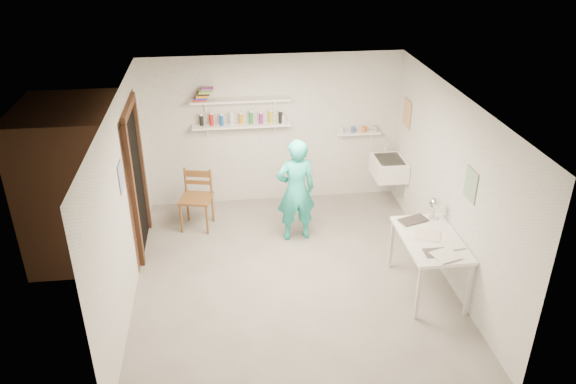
{
  "coord_description": "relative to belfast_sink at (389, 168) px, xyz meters",
  "views": [
    {
      "loc": [
        -0.8,
        -5.99,
        4.35
      ],
      "look_at": [
        0.0,
        0.4,
        1.05
      ],
      "focal_mm": 35.0,
      "sensor_mm": 36.0,
      "label": 1
    }
  ],
  "objects": [
    {
      "name": "door_jamb_far",
      "position": [
        -3.72,
        -0.15,
        0.3
      ],
      "size": [
        0.06,
        0.1,
        2.0
      ],
      "primitive_type": "cube",
      "color": "brown",
      "rests_on": "ground"
    },
    {
      "name": "man",
      "position": [
        -1.57,
        -0.73,
        0.07
      ],
      "size": [
        0.6,
        0.43,
        1.54
      ],
      "primitive_type": "imported",
      "rotation": [
        0.0,
        0.0,
        3.26
      ],
      "color": "#24B6A7",
      "rests_on": "ground"
    },
    {
      "name": "poster_left",
      "position": [
        -3.74,
        -1.65,
        0.85
      ],
      "size": [
        0.01,
        0.28,
        0.36
      ],
      "primitive_type": "cube",
      "color": "#334C7F",
      "rests_on": "wall_left"
    },
    {
      "name": "ledge_shelf",
      "position": [
        -0.4,
        0.47,
        0.42
      ],
      "size": [
        0.7,
        0.14,
        0.03
      ],
      "primitive_type": "cube",
      "color": "white",
      "rests_on": "wall_back"
    },
    {
      "name": "door_lintel",
      "position": [
        -3.72,
        -0.65,
        1.35
      ],
      "size": [
        0.06,
        1.05,
        0.1
      ],
      "primitive_type": "cube",
      "color": "brown",
      "rests_on": "wall_left"
    },
    {
      "name": "floor",
      "position": [
        -1.75,
        -1.7,
        -0.71
      ],
      "size": [
        4.0,
        4.5,
        0.02
      ],
      "primitive_type": "cube",
      "color": "slate",
      "rests_on": "ground"
    },
    {
      "name": "ceiling",
      "position": [
        -1.75,
        -1.7,
        1.71
      ],
      "size": [
        4.0,
        4.5,
        0.02
      ],
      "primitive_type": "cube",
      "color": "silver",
      "rests_on": "wall_back"
    },
    {
      "name": "wall_right",
      "position": [
        0.26,
        -1.7,
        0.5
      ],
      "size": [
        0.02,
        4.5,
        2.4
      ],
      "primitive_type": "cube",
      "color": "silver",
      "rests_on": "ground"
    },
    {
      "name": "shelf_upper",
      "position": [
        -2.25,
        0.43,
        1.05
      ],
      "size": [
        1.5,
        0.22,
        0.03
      ],
      "primitive_type": "cube",
      "color": "white",
      "rests_on": "wall_back"
    },
    {
      "name": "poster_right_a",
      "position": [
        0.24,
        0.1,
        0.85
      ],
      "size": [
        0.01,
        0.34,
        0.42
      ],
      "primitive_type": "cube",
      "color": "#995933",
      "rests_on": "wall_right"
    },
    {
      "name": "door_jamb_near",
      "position": [
        -3.72,
        -1.15,
        0.3
      ],
      "size": [
        0.06,
        0.1,
        2.0
      ],
      "primitive_type": "cube",
      "color": "brown",
      "rests_on": "ground"
    },
    {
      "name": "spray_cans",
      "position": [
        -2.25,
        0.43,
        0.75
      ],
      "size": [
        1.31,
        0.06,
        0.17
      ],
      "color": "black",
      "rests_on": "shelf_lower"
    },
    {
      "name": "belfast_sink",
      "position": [
        0.0,
        0.0,
        0.0
      ],
      "size": [
        0.48,
        0.6,
        0.3
      ],
      "primitive_type": "cube",
      "color": "white",
      "rests_on": "wall_right"
    },
    {
      "name": "wall_left",
      "position": [
        -3.76,
        -1.7,
        0.5
      ],
      "size": [
        0.02,
        4.5,
        2.4
      ],
      "primitive_type": "cube",
      "color": "silver",
      "rests_on": "ground"
    },
    {
      "name": "desk_lamp",
      "position": [
        0.08,
        -1.72,
        0.29
      ],
      "size": [
        0.14,
        0.14,
        0.14
      ],
      "primitive_type": "sphere",
      "color": "silver",
      "rests_on": "work_table"
    },
    {
      "name": "shelf_lower",
      "position": [
        -2.25,
        0.43,
        0.65
      ],
      "size": [
        1.5,
        0.22,
        0.03
      ],
      "primitive_type": "cube",
      "color": "white",
      "rests_on": "wall_back"
    },
    {
      "name": "wall_back",
      "position": [
        -1.75,
        0.56,
        0.5
      ],
      "size": [
        4.0,
        0.02,
        2.4
      ],
      "primitive_type": "cube",
      "color": "silver",
      "rests_on": "ground"
    },
    {
      "name": "wall_front",
      "position": [
        -1.75,
        -3.96,
        0.5
      ],
      "size": [
        4.0,
        0.02,
        2.4
      ],
      "primitive_type": "cube",
      "color": "silver",
      "rests_on": "ground"
    },
    {
      "name": "corridor_box",
      "position": [
        -4.45,
        -0.65,
        0.35
      ],
      "size": [
        1.4,
        1.5,
        2.1
      ],
      "primitive_type": "cube",
      "color": "brown",
      "rests_on": "ground"
    },
    {
      "name": "wooden_chair",
      "position": [
        -2.99,
        -0.24,
        -0.22
      ],
      "size": [
        0.54,
        0.52,
        0.96
      ],
      "primitive_type": "cube",
      "rotation": [
        0.0,
        0.0,
        -0.23
      ],
      "color": "brown",
      "rests_on": "ground"
    },
    {
      "name": "work_table",
      "position": [
        -0.11,
        -2.17,
        -0.32
      ],
      "size": [
        0.69,
        1.15,
        0.77
      ],
      "primitive_type": "cube",
      "color": "white",
      "rests_on": "ground"
    },
    {
      "name": "poster_right_b",
      "position": [
        0.24,
        -2.25,
        0.8
      ],
      "size": [
        0.01,
        0.3,
        0.38
      ],
      "primitive_type": "cube",
      "color": "#3F724C",
      "rests_on": "wall_right"
    },
    {
      "name": "ledge_pots",
      "position": [
        -0.4,
        0.47,
        0.48
      ],
      "size": [
        0.48,
        0.07,
        0.09
      ],
      "color": "silver",
      "rests_on": "ledge_shelf"
    },
    {
      "name": "papers",
      "position": [
        -0.11,
        -2.17,
        0.08
      ],
      "size": [
        0.3,
        0.22,
        0.02
      ],
      "color": "silver",
      "rests_on": "work_table"
    },
    {
      "name": "wall_clock",
      "position": [
        -1.54,
        -0.51,
        0.33
      ],
      "size": [
        0.28,
        0.07,
        0.28
      ],
      "primitive_type": "cylinder",
      "rotation": [
        1.57,
        0.0,
        0.12
      ],
      "color": "beige",
      "rests_on": "man"
    },
    {
      "name": "doorway_recess",
      "position": [
        -3.74,
        -0.65,
        0.3
      ],
      "size": [
        0.02,
        0.9,
        2.0
      ],
      "primitive_type": "cube",
      "color": "black",
      "rests_on": "wall_left"
    },
    {
      "name": "book_stack",
      "position": [
        -2.79,
        0.43,
        1.16
      ],
      "size": [
        0.3,
        0.14,
        0.2
      ],
      "color": "red",
      "rests_on": "shelf_upper"
    }
  ]
}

